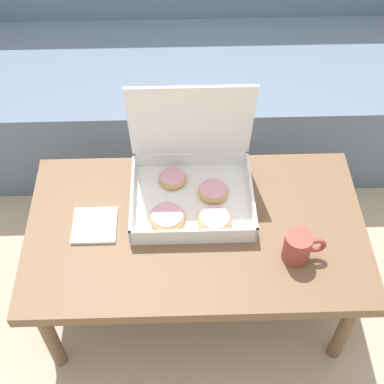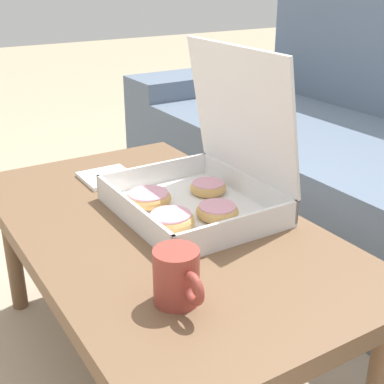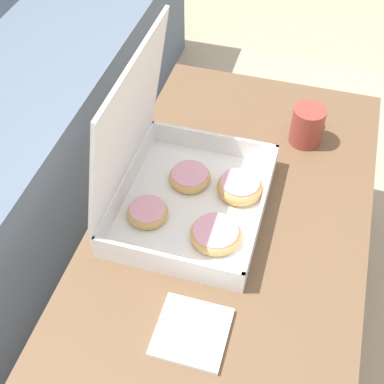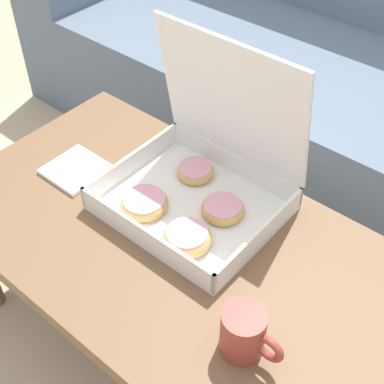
% 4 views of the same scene
% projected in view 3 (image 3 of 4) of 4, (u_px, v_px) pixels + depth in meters
% --- Properties ---
extents(ground_plane, '(12.00, 12.00, 0.00)m').
position_uv_depth(ground_plane, '(182.00, 298.00, 1.50)').
color(ground_plane, tan).
extents(area_rug, '(2.52, 1.91, 0.01)m').
position_uv_depth(area_rug, '(84.00, 272.00, 1.55)').
color(area_rug, tan).
rests_on(area_rug, ground_plane).
extents(coffee_table, '(1.02, 0.58, 0.41)m').
position_uv_depth(coffee_table, '(233.00, 225.00, 1.20)').
color(coffee_table, brown).
rests_on(coffee_table, ground_plane).
extents(pastry_box, '(0.37, 0.32, 0.37)m').
position_uv_depth(pastry_box, '(184.00, 185.00, 1.14)').
color(pastry_box, white).
rests_on(pastry_box, coffee_table).
extents(coffee_mug, '(0.12, 0.08, 0.10)m').
position_uv_depth(coffee_mug, '(307.00, 125.00, 1.30)').
color(coffee_mug, '#993D33').
rests_on(coffee_mug, coffee_table).
extents(napkin_stack, '(0.13, 0.13, 0.01)m').
position_uv_depth(napkin_stack, '(192.00, 332.00, 0.97)').
color(napkin_stack, white).
rests_on(napkin_stack, coffee_table).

